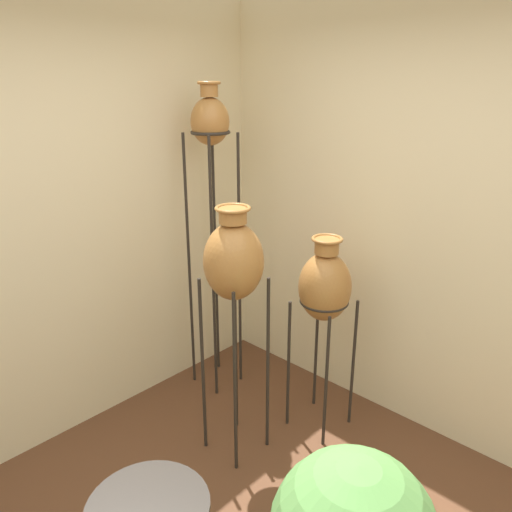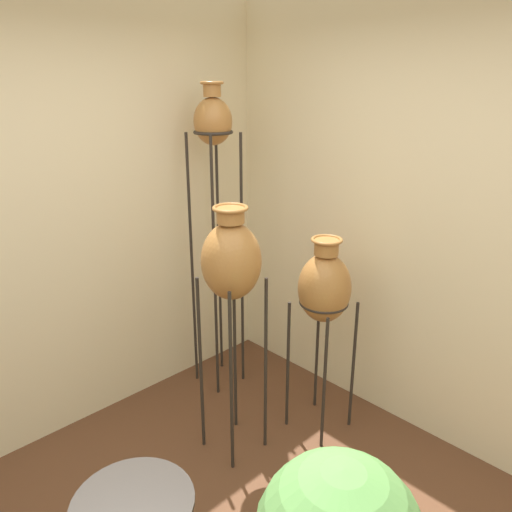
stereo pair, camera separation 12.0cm
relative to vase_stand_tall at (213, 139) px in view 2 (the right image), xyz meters
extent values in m
cube|color=beige|center=(-1.18, 0.32, -0.45)|extent=(7.49, 0.06, 2.70)
cube|color=beige|center=(0.59, -1.46, -0.45)|extent=(0.06, 7.49, 2.70)
cylinder|color=#28231E|center=(-0.12, -0.12, -0.88)|extent=(0.02, 0.02, 1.84)
cylinder|color=#28231E|center=(0.12, -0.12, -0.88)|extent=(0.02, 0.02, 1.84)
cylinder|color=#28231E|center=(-0.12, 0.12, -0.88)|extent=(0.02, 0.02, 1.84)
cylinder|color=#28231E|center=(0.12, 0.12, -0.88)|extent=(0.02, 0.02, 1.84)
torus|color=#28231E|center=(0.00, 0.00, 0.04)|extent=(0.26, 0.26, 0.02)
ellipsoid|color=#A87038|center=(0.00, 0.00, 0.11)|extent=(0.25, 0.25, 0.30)
cylinder|color=#A87038|center=(0.00, 0.00, 0.30)|extent=(0.11, 0.11, 0.08)
torus|color=#A87038|center=(0.00, 0.00, 0.35)|extent=(0.15, 0.15, 0.02)
cylinder|color=#28231E|center=(-0.55, -0.76, -1.23)|extent=(0.02, 0.02, 1.13)
cylinder|color=#28231E|center=(-0.28, -0.76, -1.23)|extent=(0.02, 0.02, 1.13)
cylinder|color=#28231E|center=(-0.55, -0.49, -1.23)|extent=(0.02, 0.02, 1.13)
cylinder|color=#28231E|center=(-0.28, -0.49, -1.23)|extent=(0.02, 0.02, 1.13)
torus|color=#28231E|center=(-0.41, -0.62, -0.67)|extent=(0.28, 0.28, 0.02)
ellipsoid|color=#A87038|center=(-0.41, -0.62, -0.57)|extent=(0.33, 0.33, 0.44)
cylinder|color=#A87038|center=(-0.41, -0.62, -0.31)|extent=(0.15, 0.15, 0.08)
torus|color=#A87038|center=(-0.41, -0.62, -0.27)|extent=(0.19, 0.19, 0.02)
cylinder|color=#28231E|center=(-0.03, -1.01, -1.35)|extent=(0.02, 0.02, 0.89)
cylinder|color=#28231E|center=(0.26, -1.01, -1.35)|extent=(0.02, 0.02, 0.89)
cylinder|color=#28231E|center=(-0.03, -0.72, -1.35)|extent=(0.02, 0.02, 0.89)
cylinder|color=#28231E|center=(0.26, -0.72, -1.35)|extent=(0.02, 0.02, 0.89)
torus|color=#28231E|center=(0.12, -0.86, -0.91)|extent=(0.30, 0.30, 0.02)
ellipsoid|color=#A87038|center=(0.12, -0.86, -0.81)|extent=(0.32, 0.32, 0.43)
cylinder|color=#A87038|center=(0.12, -0.86, -0.56)|extent=(0.14, 0.14, 0.09)
torus|color=#A87038|center=(0.12, -0.86, -0.51)|extent=(0.19, 0.19, 0.02)
cylinder|color=#28231E|center=(-1.42, -1.19, -1.13)|extent=(0.46, 0.46, 0.02)
camera|label=1|loc=(-2.18, -2.46, 0.37)|focal=35.00mm
camera|label=2|loc=(-2.10, -2.54, 0.37)|focal=35.00mm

